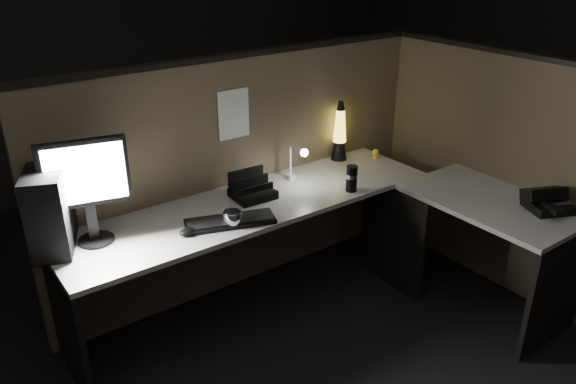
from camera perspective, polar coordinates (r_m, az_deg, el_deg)
floor at (r=3.35m, az=4.95°, el=-15.41°), size 6.00×6.00×0.00m
room_shell at (r=2.62m, az=6.26°, el=12.87°), size 6.00×6.00×6.00m
partition_back at (r=3.59m, az=-4.32°, el=1.69°), size 2.66×0.06×1.50m
partition_right at (r=3.91m, az=19.33°, el=2.26°), size 0.06×1.66×1.50m
desk at (r=3.27m, az=4.81°, el=-4.06°), size 2.60×1.60×0.73m
pc_tower at (r=2.97m, az=-23.02°, el=-1.52°), size 0.31×0.43×0.41m
monitor at (r=2.90m, az=-19.83°, el=0.99°), size 0.42×0.18×0.54m
keyboard at (r=3.05m, az=-5.89°, el=-2.99°), size 0.51×0.31×0.02m
mouse at (r=2.96m, az=-10.17°, el=-4.01°), size 0.09×0.07×0.04m
clip_lamp at (r=3.47m, az=0.95°, el=3.13°), size 0.05×0.19×0.25m
organizer at (r=3.33m, az=-3.71°, el=0.16°), size 0.25×0.22×0.18m
lava_lamp at (r=3.86m, az=5.27°, el=5.72°), size 0.11×0.11×0.41m
travel_mug at (r=3.41m, az=6.48°, el=1.37°), size 0.07×0.07×0.16m
steel_mug at (r=3.00m, az=-5.67°, el=-2.71°), size 0.13×0.13×0.09m
figurine at (r=3.95m, az=8.89°, el=3.99°), size 0.05×0.05×0.05m
pinned_paper at (r=3.38m, az=-5.53°, el=7.86°), size 0.21×0.00×0.30m
desk_phone at (r=3.49m, az=24.80°, el=-0.82°), size 0.29×0.29×0.14m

